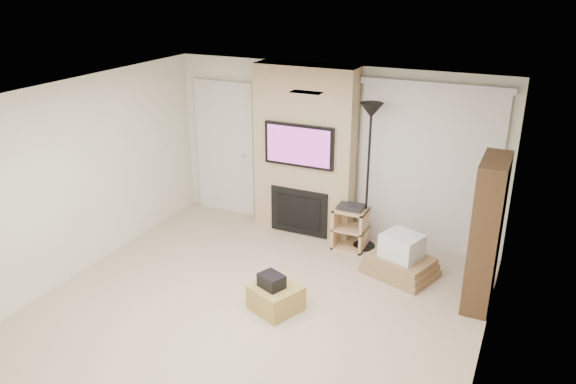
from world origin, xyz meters
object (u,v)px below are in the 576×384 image
at_px(floor_lamp, 370,136).
at_px(box_stack, 401,260).
at_px(bookshelf, 486,233).
at_px(av_stand, 350,225).
at_px(ottoman, 276,298).

height_order(floor_lamp, box_stack, floor_lamp).
xyz_separation_m(box_stack, bookshelf, (1.00, -0.24, 0.68)).
bearing_deg(floor_lamp, av_stand, -152.03).
bearing_deg(bookshelf, floor_lamp, 154.55).
bearing_deg(floor_lamp, box_stack, -40.01).
xyz_separation_m(av_stand, bookshelf, (1.86, -0.70, 0.55)).
height_order(floor_lamp, bookshelf, floor_lamp).
distance_m(ottoman, floor_lamp, 2.51).
relative_size(ottoman, floor_lamp, 0.24).
distance_m(ottoman, av_stand, 1.90).
xyz_separation_m(ottoman, floor_lamp, (0.45, 1.97, 1.50)).
relative_size(floor_lamp, box_stack, 2.06).
distance_m(floor_lamp, box_stack, 1.68).
distance_m(av_stand, box_stack, 0.98).
height_order(ottoman, av_stand, av_stand).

